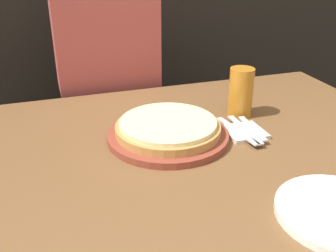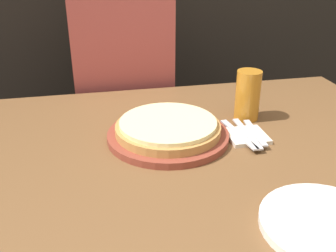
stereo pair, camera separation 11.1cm
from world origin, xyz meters
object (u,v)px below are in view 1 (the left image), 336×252
(beer_glass, at_px, (241,90))
(diner_person, at_px, (110,103))
(dinner_knife, at_px, (245,130))
(spoon, at_px, (252,128))
(fork, at_px, (237,131))
(pizza_on_board, at_px, (168,131))

(beer_glass, distance_m, diner_person, 0.62)
(beer_glass, xyz_separation_m, dinner_knife, (-0.05, -0.13, -0.07))
(diner_person, bearing_deg, beer_glass, -54.40)
(spoon, relative_size, diner_person, 0.12)
(fork, bearing_deg, spoon, -0.00)
(diner_person, bearing_deg, fork, -66.24)
(beer_glass, distance_m, spoon, 0.15)
(beer_glass, relative_size, diner_person, 0.12)
(dinner_knife, bearing_deg, spoon, 0.00)
(pizza_on_board, distance_m, beer_glass, 0.29)
(spoon, bearing_deg, fork, 180.00)
(spoon, bearing_deg, dinner_knife, -180.00)
(pizza_on_board, distance_m, fork, 0.20)
(beer_glass, distance_m, dinner_knife, 0.16)
(fork, relative_size, spoon, 1.17)
(fork, bearing_deg, diner_person, 113.76)
(dinner_knife, xyz_separation_m, diner_person, (-0.29, 0.61, -0.11))
(pizza_on_board, bearing_deg, fork, -11.96)
(beer_glass, relative_size, dinner_knife, 0.80)
(pizza_on_board, bearing_deg, diner_person, 97.00)
(beer_glass, bearing_deg, spoon, -100.61)
(fork, distance_m, spoon, 0.05)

